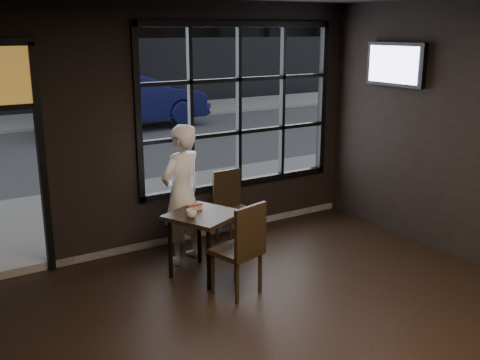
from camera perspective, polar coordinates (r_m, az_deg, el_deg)
window_frame at (r=7.84m, az=-0.12°, el=7.51°), size 3.06×0.12×2.28m
cafe_table at (r=6.65m, az=-3.71°, el=-6.53°), size 0.95×0.95×0.78m
chair_near at (r=6.15m, az=-0.37°, el=-6.92°), size 0.56×0.56×1.06m
chair_window at (r=7.57m, az=-0.54°, el=-2.92°), size 0.44×0.44×0.99m
man at (r=6.94m, az=-5.94°, el=-1.44°), size 0.74×0.61×1.74m
hotdog at (r=6.63m, az=-4.64°, el=-2.83°), size 0.21×0.10×0.06m
cup at (r=6.37m, az=-4.98°, el=-3.41°), size 0.17×0.17×0.10m
tv at (r=7.97m, az=15.52°, el=11.25°), size 0.11×0.99×0.58m
navy_car at (r=16.61m, az=-11.35°, el=8.02°), size 4.86×2.15×1.55m
tree_right at (r=19.00m, az=-13.99°, el=15.94°), size 2.71×2.71×4.63m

